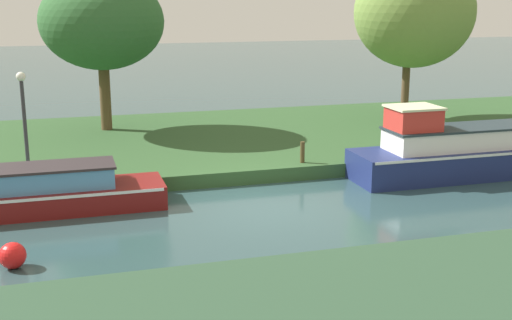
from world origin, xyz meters
TOP-DOWN VIEW (x-y plane):
  - ground_plane at (0.00, 0.00)m, footprint 120.00×120.00m
  - riverbank_far at (0.00, 7.00)m, footprint 72.00×10.00m
  - navy_narrowboat at (6.41, 1.20)m, footprint 7.34×1.78m
  - willow_tree_left at (-3.21, 8.74)m, footprint 4.22×4.57m
  - willow_tree_centre at (8.23, 7.92)m, footprint 4.60×4.22m
  - lamp_post at (-5.67, 3.12)m, footprint 0.24×0.24m
  - mooring_post_near at (1.81, 2.48)m, footprint 0.13×0.13m
  - channel_buoy at (-5.80, -2.27)m, footprint 0.51×0.51m

SIDE VIEW (x-z plane):
  - ground_plane at x=0.00m, z-range 0.00..0.00m
  - riverbank_far at x=0.00m, z-range 0.00..0.40m
  - channel_buoy at x=-5.80m, z-range 0.00..0.51m
  - navy_narrowboat at x=6.41m, z-range -0.36..1.75m
  - mooring_post_near at x=1.81m, z-range 0.40..1.01m
  - lamp_post at x=-5.67m, z-range 0.77..3.54m
  - willow_tree_left at x=-3.21m, z-range 1.47..6.92m
  - willow_tree_centre at x=8.23m, z-range 1.39..7.54m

